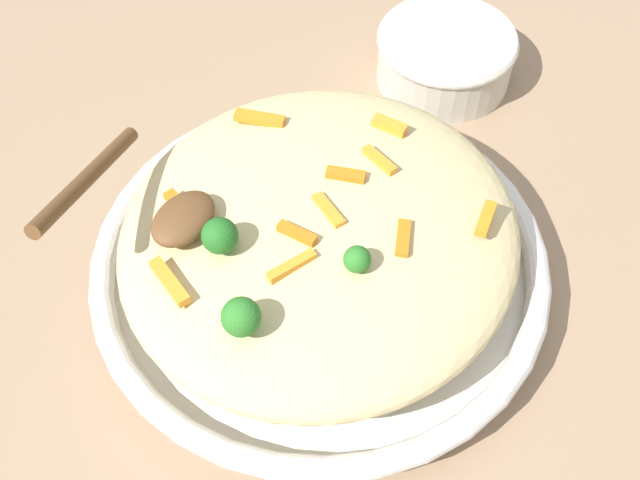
{
  "coord_description": "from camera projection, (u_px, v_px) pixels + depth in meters",
  "views": [
    {
      "loc": [
        -0.32,
        -0.2,
        0.57
      ],
      "look_at": [
        0.0,
        0.0,
        0.06
      ],
      "focal_mm": 44.98,
      "sensor_mm": 36.0,
      "label": 1
    }
  ],
  "objects": [
    {
      "name": "ground_plane",
      "position": [
        320.0,
        283.0,
        0.68
      ],
      "size": [
        2.4,
        2.4,
        0.0
      ],
      "primitive_type": "plane",
      "color": "#9E7F60"
    },
    {
      "name": "serving_bowl",
      "position": [
        320.0,
        267.0,
        0.66
      ],
      "size": [
        0.37,
        0.37,
        0.04
      ],
      "color": "white",
      "rests_on": "ground_plane"
    },
    {
      "name": "pasta_mound",
      "position": [
        320.0,
        234.0,
        0.62
      ],
      "size": [
        0.32,
        0.31,
        0.07
      ],
      "primitive_type": "ellipsoid",
      "color": "#DBC689",
      "rests_on": "serving_bowl"
    },
    {
      "name": "carrot_piece_0",
      "position": [
        326.0,
        214.0,
        0.59
      ],
      "size": [
        0.02,
        0.03,
        0.01
      ],
      "primitive_type": "cube",
      "rotation": [
        0.0,
        0.0,
        1.13
      ],
      "color": "orange",
      "rests_on": "pasta_mound"
    },
    {
      "name": "carrot_piece_1",
      "position": [
        292.0,
        266.0,
        0.57
      ],
      "size": [
        0.04,
        0.02,
        0.01
      ],
      "primitive_type": "cube",
      "rotation": [
        0.0,
        0.0,
        5.88
      ],
      "color": "orange",
      "rests_on": "pasta_mound"
    },
    {
      "name": "carrot_piece_2",
      "position": [
        403.0,
        238.0,
        0.58
      ],
      "size": [
        0.03,
        0.02,
        0.01
      ],
      "primitive_type": "cube",
      "rotation": [
        0.0,
        0.0,
        0.43
      ],
      "color": "orange",
      "rests_on": "pasta_mound"
    },
    {
      "name": "carrot_piece_3",
      "position": [
        379.0,
        161.0,
        0.63
      ],
      "size": [
        0.02,
        0.03,
        0.01
      ],
      "primitive_type": "cube",
      "rotation": [
        0.0,
        0.0,
        1.26
      ],
      "color": "orange",
      "rests_on": "pasta_mound"
    },
    {
      "name": "carrot_piece_4",
      "position": [
        342.0,
        174.0,
        0.62
      ],
      "size": [
        0.02,
        0.03,
        0.01
      ],
      "primitive_type": "cube",
      "rotation": [
        0.0,
        0.0,
        5.07
      ],
      "color": "orange",
      "rests_on": "pasta_mound"
    },
    {
      "name": "carrot_piece_5",
      "position": [
        301.0,
        236.0,
        0.58
      ],
      "size": [
        0.01,
        0.03,
        0.01
      ],
      "primitive_type": "cube",
      "rotation": [
        0.0,
        0.0,
        1.61
      ],
      "color": "orange",
      "rests_on": "pasta_mound"
    },
    {
      "name": "carrot_piece_6",
      "position": [
        394.0,
        128.0,
        0.65
      ],
      "size": [
        0.01,
        0.03,
        0.01
      ],
      "primitive_type": "cube",
      "rotation": [
        0.0,
        0.0,
        1.61
      ],
      "color": "orange",
      "rests_on": "pasta_mound"
    },
    {
      "name": "carrot_piece_7",
      "position": [
        183.0,
        211.0,
        0.6
      ],
      "size": [
        0.02,
        0.04,
        0.01
      ],
      "primitive_type": "cube",
      "rotation": [
        0.0,
        0.0,
        4.36
      ],
      "color": "orange",
      "rests_on": "pasta_mound"
    },
    {
      "name": "carrot_piece_8",
      "position": [
        486.0,
        218.0,
        0.6
      ],
      "size": [
        0.03,
        0.01,
        0.01
      ],
      "primitive_type": "cube",
      "rotation": [
        0.0,
        0.0,
        0.18
      ],
      "color": "orange",
      "rests_on": "pasta_mound"
    },
    {
      "name": "carrot_piece_9",
      "position": [
        170.0,
        282.0,
        0.56
      ],
      "size": [
        0.02,
        0.04,
        0.01
      ],
      "primitive_type": "cube",
      "rotation": [
        0.0,
        0.0,
        1.19
      ],
      "color": "orange",
      "rests_on": "pasta_mound"
    },
    {
      "name": "carrot_piece_10",
      "position": [
        259.0,
        118.0,
        0.66
      ],
      "size": [
        0.02,
        0.04,
        0.01
      ],
      "primitive_type": "cube",
      "rotation": [
        0.0,
        0.0,
        5.05
      ],
      "color": "orange",
      "rests_on": "pasta_mound"
    },
    {
      "name": "broccoli_floret_0",
      "position": [
        357.0,
        259.0,
        0.56
      ],
      "size": [
        0.02,
        0.02,
        0.02
      ],
      "color": "#296820",
      "rests_on": "pasta_mound"
    },
    {
      "name": "broccoli_floret_1",
      "position": [
        220.0,
        236.0,
        0.57
      ],
      "size": [
        0.03,
        0.03,
        0.03
      ],
      "color": "#205B1C",
      "rests_on": "pasta_mound"
    },
    {
      "name": "broccoli_floret_2",
      "position": [
        241.0,
        317.0,
        0.53
      ],
      "size": [
        0.03,
        0.03,
        0.03
      ],
      "color": "#296820",
      "rests_on": "pasta_mound"
    },
    {
      "name": "serving_spoon",
      "position": [
        150.0,
        205.0,
        0.58
      ],
      "size": [
        0.14,
        0.11,
        0.06
      ],
      "color": "brown",
      "rests_on": "pasta_mound"
    },
    {
      "name": "companion_bowl",
      "position": [
        446.0,
        54.0,
        0.81
      ],
      "size": [
        0.14,
        0.14,
        0.06
      ],
      "color": "beige",
      "rests_on": "ground_plane"
    }
  ]
}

